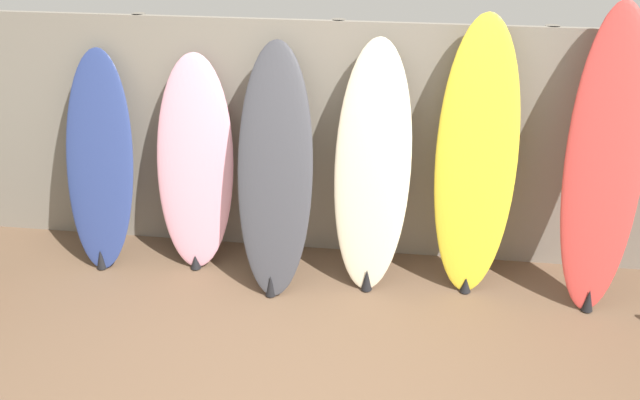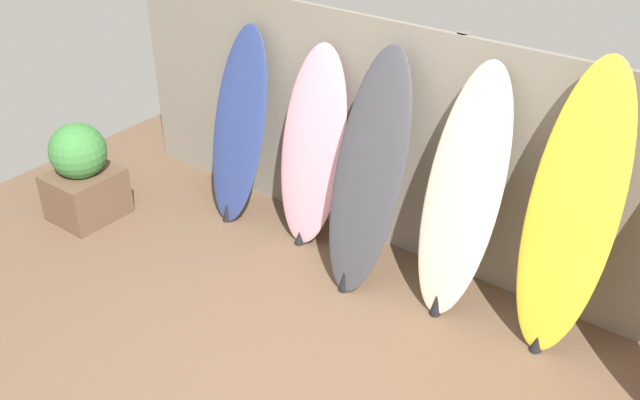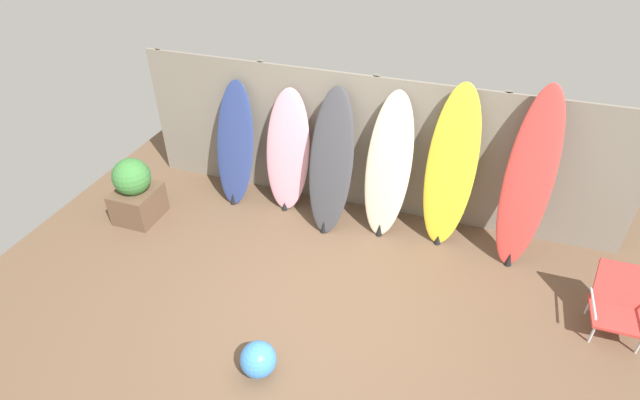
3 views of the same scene
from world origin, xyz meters
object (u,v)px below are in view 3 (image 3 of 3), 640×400
(beach_chair, at_px, (619,302))
(planter_box, at_px, (135,191))
(surfboard_cream_3, at_px, (388,167))
(surfboard_yellow_4, at_px, (451,169))
(surfboard_navy_0, at_px, (235,145))
(beach_ball, at_px, (258,359))
(surfboard_pink_1, at_px, (288,152))
(surfboard_charcoal_2, at_px, (331,163))
(surfboard_red_5, at_px, (528,181))

(beach_chair, relative_size, planter_box, 0.76)
(surfboard_cream_3, distance_m, surfboard_yellow_4, 0.71)
(surfboard_navy_0, height_order, beach_ball, surfboard_navy_0)
(surfboard_yellow_4, bearing_deg, beach_chair, -26.70)
(surfboard_yellow_4, relative_size, beach_ball, 5.76)
(surfboard_pink_1, height_order, beach_chair, surfboard_pink_1)
(surfboard_cream_3, height_order, beach_chair, surfboard_cream_3)
(surfboard_charcoal_2, bearing_deg, surfboard_red_5, 1.81)
(surfboard_cream_3, distance_m, beach_ball, 2.65)
(surfboard_red_5, height_order, beach_ball, surfboard_red_5)
(surfboard_navy_0, distance_m, beach_ball, 2.94)
(surfboard_navy_0, xyz_separation_m, planter_box, (-1.00, -0.85, -0.38))
(surfboard_pink_1, xyz_separation_m, beach_ball, (0.71, -2.57, -0.62))
(surfboard_navy_0, height_order, surfboard_red_5, surfboard_red_5)
(surfboard_navy_0, bearing_deg, beach_chair, -11.08)
(surfboard_navy_0, xyz_separation_m, surfboard_red_5, (3.53, -0.05, 0.22))
(planter_box, bearing_deg, surfboard_yellow_4, 13.23)
(planter_box, bearing_deg, surfboard_charcoal_2, 17.38)
(surfboard_navy_0, distance_m, beach_chair, 4.62)
(surfboard_yellow_4, bearing_deg, beach_ball, -117.19)
(surfboard_cream_3, bearing_deg, planter_box, -164.41)
(surfboard_pink_1, relative_size, surfboard_charcoal_2, 0.93)
(surfboard_navy_0, height_order, beach_chair, surfboard_navy_0)
(surfboard_red_5, bearing_deg, surfboard_cream_3, 178.56)
(surfboard_cream_3, bearing_deg, beach_ball, -103.39)
(surfboard_yellow_4, xyz_separation_m, beach_ball, (-1.30, -2.52, -0.79))
(surfboard_red_5, bearing_deg, beach_ball, -130.78)
(beach_chair, bearing_deg, beach_ball, -127.73)
(surfboard_navy_0, relative_size, surfboard_cream_3, 0.92)
(surfboard_navy_0, bearing_deg, surfboard_cream_3, -0.33)
(beach_ball, bearing_deg, surfboard_charcoal_2, 91.84)
(surfboard_pink_1, xyz_separation_m, surfboard_charcoal_2, (0.63, -0.18, 0.06))
(surfboard_pink_1, bearing_deg, surfboard_cream_3, -3.32)
(surfboard_charcoal_2, height_order, surfboard_red_5, surfboard_red_5)
(surfboard_pink_1, height_order, planter_box, surfboard_pink_1)
(surfboard_cream_3, relative_size, beach_ball, 5.21)
(beach_ball, bearing_deg, surfboard_cream_3, 76.61)
(beach_chair, height_order, planter_box, planter_box)
(surfboard_charcoal_2, xyz_separation_m, surfboard_cream_3, (0.67, 0.11, 0.02))
(surfboard_charcoal_2, xyz_separation_m, planter_box, (-2.34, -0.73, -0.44))
(surfboard_charcoal_2, relative_size, planter_box, 2.02)
(surfboard_cream_3, xyz_separation_m, beach_chair, (2.50, -0.87, -0.54))
(surfboard_yellow_4, relative_size, surfboard_red_5, 0.95)
(planter_box, bearing_deg, surfboard_red_5, 10.03)
(surfboard_navy_0, distance_m, surfboard_yellow_4, 2.72)
(surfboard_yellow_4, relative_size, beach_chair, 3.01)
(surfboard_charcoal_2, bearing_deg, beach_chair, -13.55)
(beach_chair, bearing_deg, surfboard_yellow_4, 177.96)
(surfboard_navy_0, xyz_separation_m, beach_ball, (1.41, -2.50, -0.61))
(surfboard_cream_3, height_order, surfboard_red_5, surfboard_red_5)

